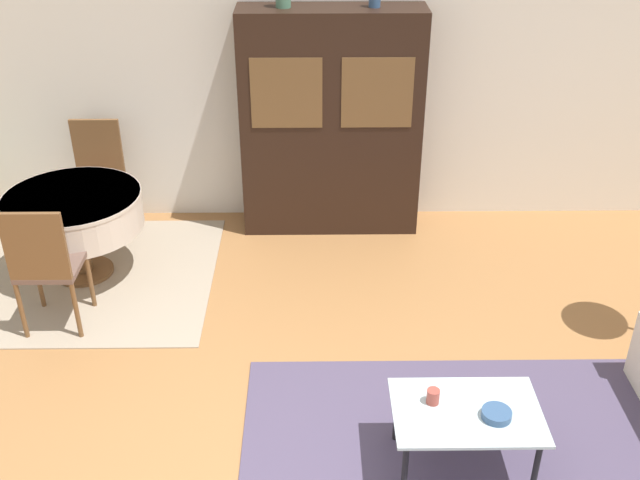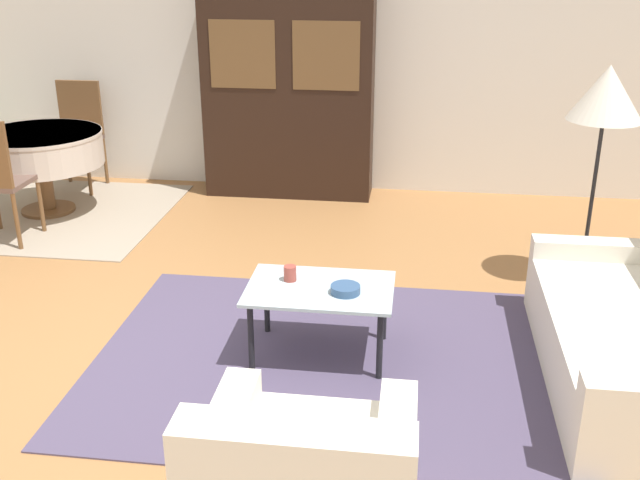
{
  "view_description": "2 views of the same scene",
  "coord_description": "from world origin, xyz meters",
  "px_view_note": "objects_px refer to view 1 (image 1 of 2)",
  "views": [
    {
      "loc": [
        0.15,
        -2.94,
        3.45
      ],
      "look_at": [
        0.2,
        1.4,
        0.95
      ],
      "focal_mm": 42.0,
      "sensor_mm": 36.0,
      "label": 1
    },
    {
      "loc": [
        1.56,
        -3.64,
        2.34
      ],
      "look_at": [
        1.03,
        0.29,
        0.75
      ],
      "focal_mm": 42.0,
      "sensor_mm": 36.0,
      "label": 2
    }
  ],
  "objects_px": {
    "dining_table": "(74,212)",
    "bowl": "(496,414)",
    "cup": "(433,396)",
    "dining_chair_far": "(98,172)",
    "dining_chair_near": "(45,262)",
    "display_cabinet": "(331,124)",
    "coffee_table": "(466,417)"
  },
  "relations": [
    {
      "from": "dining_chair_far",
      "to": "cup",
      "type": "xyz_separation_m",
      "value": [
        2.64,
        -2.92,
        -0.1
      ]
    },
    {
      "from": "dining_chair_near",
      "to": "dining_table",
      "type": "bearing_deg",
      "value": 90.0
    },
    {
      "from": "dining_table",
      "to": "cup",
      "type": "height_order",
      "value": "dining_table"
    },
    {
      "from": "display_cabinet",
      "to": "dining_table",
      "type": "relative_size",
      "value": 1.83
    },
    {
      "from": "coffee_table",
      "to": "dining_chair_near",
      "type": "bearing_deg",
      "value": 153.29
    },
    {
      "from": "dining_table",
      "to": "cup",
      "type": "bearing_deg",
      "value": -38.96
    },
    {
      "from": "cup",
      "to": "dining_chair_far",
      "type": "bearing_deg",
      "value": 132.17
    },
    {
      "from": "dining_table",
      "to": "cup",
      "type": "relative_size",
      "value": 11.98
    },
    {
      "from": "cup",
      "to": "coffee_table",
      "type": "bearing_deg",
      "value": -20.12
    },
    {
      "from": "coffee_table",
      "to": "dining_chair_far",
      "type": "distance_m",
      "value": 4.12
    },
    {
      "from": "display_cabinet",
      "to": "cup",
      "type": "bearing_deg",
      "value": -80.13
    },
    {
      "from": "display_cabinet",
      "to": "dining_table",
      "type": "xyz_separation_m",
      "value": [
        -2.12,
        -0.87,
        -0.42
      ]
    },
    {
      "from": "dining_chair_near",
      "to": "bowl",
      "type": "height_order",
      "value": "dining_chair_near"
    },
    {
      "from": "dining_table",
      "to": "dining_chair_near",
      "type": "xyz_separation_m",
      "value": [
        0.0,
        -0.78,
        0.0
      ]
    },
    {
      "from": "dining_chair_near",
      "to": "cup",
      "type": "distance_m",
      "value": 2.97
    },
    {
      "from": "cup",
      "to": "bowl",
      "type": "relative_size",
      "value": 0.54
    },
    {
      "from": "coffee_table",
      "to": "cup",
      "type": "xyz_separation_m",
      "value": [
        -0.19,
        0.07,
        0.1
      ]
    },
    {
      "from": "dining_chair_near",
      "to": "display_cabinet",
      "type": "bearing_deg",
      "value": 37.85
    },
    {
      "from": "dining_table",
      "to": "bowl",
      "type": "bearing_deg",
      "value": -37.16
    },
    {
      "from": "dining_chair_near",
      "to": "cup",
      "type": "relative_size",
      "value": 11.3
    },
    {
      "from": "dining_table",
      "to": "bowl",
      "type": "distance_m",
      "value": 3.75
    },
    {
      "from": "dining_chair_far",
      "to": "bowl",
      "type": "relative_size",
      "value": 6.1
    },
    {
      "from": "coffee_table",
      "to": "dining_table",
      "type": "height_order",
      "value": "dining_table"
    },
    {
      "from": "display_cabinet",
      "to": "dining_chair_near",
      "type": "height_order",
      "value": "display_cabinet"
    },
    {
      "from": "dining_chair_far",
      "to": "dining_chair_near",
      "type": "bearing_deg",
      "value": 90.0
    },
    {
      "from": "dining_chair_near",
      "to": "cup",
      "type": "bearing_deg",
      "value": -27.16
    },
    {
      "from": "display_cabinet",
      "to": "cup",
      "type": "relative_size",
      "value": 21.96
    },
    {
      "from": "dining_table",
      "to": "coffee_table",
      "type": "bearing_deg",
      "value": -37.92
    },
    {
      "from": "display_cabinet",
      "to": "cup",
      "type": "distance_m",
      "value": 3.09
    },
    {
      "from": "dining_table",
      "to": "bowl",
      "type": "xyz_separation_m",
      "value": [
        2.99,
        -2.26,
        -0.12
      ]
    },
    {
      "from": "bowl",
      "to": "dining_chair_far",
      "type": "bearing_deg",
      "value": 134.45
    },
    {
      "from": "cup",
      "to": "bowl",
      "type": "height_order",
      "value": "cup"
    }
  ]
}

